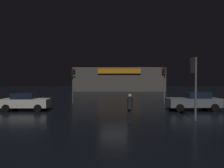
{
  "coord_description": "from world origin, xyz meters",
  "views": [
    {
      "loc": [
        0.13,
        -19.04,
        2.67
      ],
      "look_at": [
        -0.37,
        7.58,
        2.03
      ],
      "focal_mm": 35.31,
      "sensor_mm": 36.0,
      "label": 1
    }
  ],
  "objects": [
    {
      "name": "traffic_signal_cross_left",
      "position": [
        -4.51,
        4.71,
        2.86
      ],
      "size": [
        0.42,
        0.42,
        3.7
      ],
      "color": "#595B60",
      "rests_on": "ground"
    },
    {
      "name": "store_building",
      "position": [
        0.75,
        30.67,
        2.52
      ],
      "size": [
        19.31,
        9.1,
        5.04
      ],
      "color": "#4C4742",
      "rests_on": "ground"
    },
    {
      "name": "car_near",
      "position": [
        6.65,
        -0.5,
        0.8
      ],
      "size": [
        4.41,
        2.19,
        1.57
      ],
      "color": "slate",
      "rests_on": "ground"
    },
    {
      "name": "traffic_signal_main",
      "position": [
        5.36,
        5.16,
        2.8
      ],
      "size": [
        0.42,
        0.42,
        3.93
      ],
      "color": "#595B60",
      "rests_on": "ground"
    },
    {
      "name": "ground_plane",
      "position": [
        0.0,
        0.0,
        0.0
      ],
      "size": [
        120.0,
        120.0,
        0.0
      ],
      "primitive_type": "plane",
      "color": "black"
    },
    {
      "name": "traffic_signal_opposite",
      "position": [
        5.1,
        -4.92,
        2.94
      ],
      "size": [
        0.42,
        0.42,
        4.03
      ],
      "color": "#595B60",
      "rests_on": "ground"
    },
    {
      "name": "car_far",
      "position": [
        -7.45,
        -0.84,
        0.75
      ],
      "size": [
        3.9,
        1.96,
        1.48
      ],
      "color": "silver",
      "rests_on": "ground"
    },
    {
      "name": "pedestrian",
      "position": [
        0.96,
        -5.87,
        1.03
      ],
      "size": [
        0.48,
        0.48,
        1.76
      ],
      "color": "black",
      "rests_on": "ground"
    }
  ]
}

